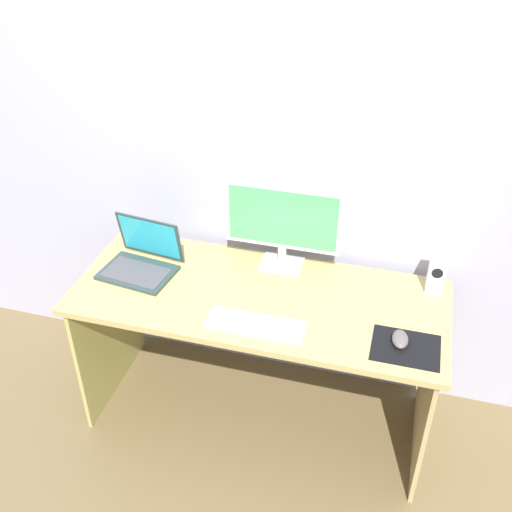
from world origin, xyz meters
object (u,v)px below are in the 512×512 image
(speaker_right, at_px, (437,273))
(keyboard_external, at_px, (256,325))
(laptop, at_px, (141,261))
(monitor, at_px, (283,223))
(mouse, at_px, (400,339))

(speaker_right, distance_m, keyboard_external, 0.78)
(laptop, distance_m, keyboard_external, 0.62)
(monitor, bearing_deg, laptop, -161.58)
(monitor, height_order, keyboard_external, monitor)
(speaker_right, bearing_deg, keyboard_external, -147.50)
(monitor, bearing_deg, speaker_right, -0.46)
(speaker_right, relative_size, mouse, 1.76)
(keyboard_external, bearing_deg, monitor, 89.31)
(monitor, xyz_separation_m, mouse, (0.54, -0.37, -0.20))
(monitor, xyz_separation_m, laptop, (-0.58, -0.19, -0.17))
(keyboard_external, distance_m, mouse, 0.54)
(keyboard_external, height_order, mouse, mouse)
(laptop, height_order, mouse, laptop)
(monitor, relative_size, keyboard_external, 1.31)
(speaker_right, xyz_separation_m, laptop, (-1.23, -0.19, -0.04))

